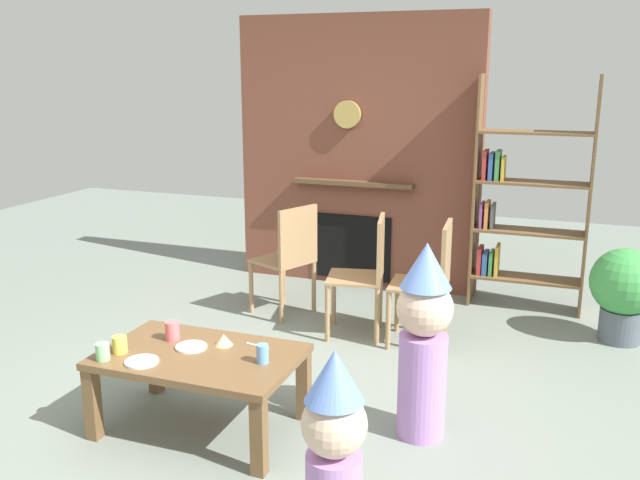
# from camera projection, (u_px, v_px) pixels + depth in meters

# --- Properties ---
(ground_plane) EXTENTS (12.00, 12.00, 0.00)m
(ground_plane) POSITION_uv_depth(u_px,v_px,m) (272.00, 413.00, 3.97)
(ground_plane) COLOR gray
(brick_fireplace_feature) EXTENTS (2.20, 0.28, 2.40)m
(brick_fireplace_feature) POSITION_uv_depth(u_px,v_px,m) (358.00, 154.00, 6.14)
(brick_fireplace_feature) COLOR brown
(brick_fireplace_feature) RESTS_ON ground_plane
(bookshelf) EXTENTS (0.90, 0.28, 1.90)m
(bookshelf) POSITION_uv_depth(u_px,v_px,m) (521.00, 204.00, 5.56)
(bookshelf) COLOR brown
(bookshelf) RESTS_ON ground_plane
(coffee_table) EXTENTS (1.07, 0.68, 0.45)m
(coffee_table) POSITION_uv_depth(u_px,v_px,m) (200.00, 365.00, 3.72)
(coffee_table) COLOR brown
(coffee_table) RESTS_ON ground_plane
(paper_cup_near_left) EXTENTS (0.07, 0.07, 0.09)m
(paper_cup_near_left) POSITION_uv_depth(u_px,v_px,m) (103.00, 352.00, 3.61)
(paper_cup_near_left) COLOR #8CD18C
(paper_cup_near_left) RESTS_ON coffee_table
(paper_cup_near_right) EXTENTS (0.06, 0.06, 0.10)m
(paper_cup_near_right) POSITION_uv_depth(u_px,v_px,m) (263.00, 354.00, 3.57)
(paper_cup_near_right) COLOR #669EE0
(paper_cup_near_right) RESTS_ON coffee_table
(paper_cup_center) EXTENTS (0.08, 0.08, 0.09)m
(paper_cup_center) POSITION_uv_depth(u_px,v_px,m) (120.00, 345.00, 3.70)
(paper_cup_center) COLOR #F2CC4C
(paper_cup_center) RESTS_ON coffee_table
(paper_cup_far_left) EXTENTS (0.08, 0.08, 0.11)m
(paper_cup_far_left) POSITION_uv_depth(u_px,v_px,m) (172.00, 331.00, 3.87)
(paper_cup_far_left) COLOR #E5666B
(paper_cup_far_left) RESTS_ON coffee_table
(paper_plate_front) EXTENTS (0.17, 0.17, 0.01)m
(paper_plate_front) POSITION_uv_depth(u_px,v_px,m) (191.00, 347.00, 3.77)
(paper_plate_front) COLOR white
(paper_plate_front) RESTS_ON coffee_table
(paper_plate_rear) EXTENTS (0.18, 0.18, 0.01)m
(paper_plate_rear) POSITION_uv_depth(u_px,v_px,m) (142.00, 362.00, 3.58)
(paper_plate_rear) COLOR white
(paper_plate_rear) RESTS_ON coffee_table
(birthday_cake_slice) EXTENTS (0.10, 0.10, 0.06)m
(birthday_cake_slice) POSITION_uv_depth(u_px,v_px,m) (224.00, 340.00, 3.80)
(birthday_cake_slice) COLOR #EAC68C
(birthday_cake_slice) RESTS_ON coffee_table
(table_fork) EXTENTS (0.15, 0.05, 0.01)m
(table_fork) POSITION_uv_depth(u_px,v_px,m) (257.00, 346.00, 3.79)
(table_fork) COLOR silver
(table_fork) RESTS_ON coffee_table
(child_with_cone_hat) EXTENTS (0.26, 0.26, 0.93)m
(child_with_cone_hat) POSITION_uv_depth(u_px,v_px,m) (334.00, 456.00, 2.64)
(child_with_cone_hat) COLOR #B27FCC
(child_with_cone_hat) RESTS_ON ground_plane
(child_in_pink) EXTENTS (0.30, 0.30, 1.08)m
(child_in_pink) POSITION_uv_depth(u_px,v_px,m) (424.00, 336.00, 3.61)
(child_in_pink) COLOR #B27FCC
(child_in_pink) RESTS_ON ground_plane
(dining_chair_left) EXTENTS (0.53, 0.53, 0.90)m
(dining_chair_left) POSITION_uv_depth(u_px,v_px,m) (290.00, 254.00, 5.43)
(dining_chair_left) COLOR #9E7A51
(dining_chair_left) RESTS_ON ground_plane
(dining_chair_middle) EXTENTS (0.47, 0.47, 0.90)m
(dining_chair_middle) POSITION_uv_depth(u_px,v_px,m) (368.00, 269.00, 5.02)
(dining_chair_middle) COLOR #9E7A51
(dining_chair_middle) RESTS_ON ground_plane
(dining_chair_right) EXTENTS (0.43, 0.43, 0.90)m
(dining_chair_right) POSITION_uv_depth(u_px,v_px,m) (432.00, 276.00, 4.85)
(dining_chair_right) COLOR #9E7A51
(dining_chair_right) RESTS_ON ground_plane
(potted_plant_tall) EXTENTS (0.49, 0.49, 0.70)m
(potted_plant_tall) POSITION_uv_depth(u_px,v_px,m) (624.00, 289.00, 4.93)
(potted_plant_tall) COLOR #4C5660
(potted_plant_tall) RESTS_ON ground_plane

